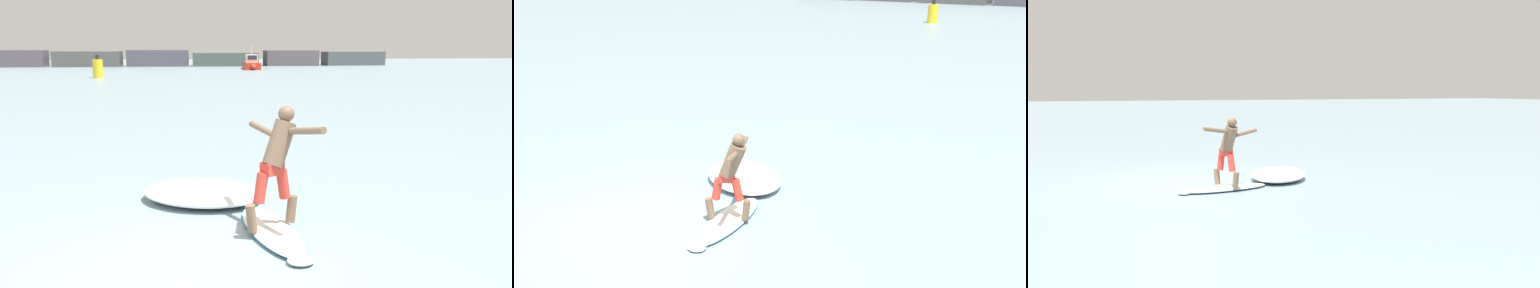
{
  "view_description": "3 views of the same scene",
  "coord_description": "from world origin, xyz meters",
  "views": [
    {
      "loc": [
        0.17,
        -5.19,
        2.42
      ],
      "look_at": [
        1.28,
        2.23,
        0.97
      ],
      "focal_mm": 35.0,
      "sensor_mm": 36.0,
      "label": 1
    },
    {
      "loc": [
        6.43,
        -5.13,
        4.31
      ],
      "look_at": [
        1.23,
        2.38,
        1.07
      ],
      "focal_mm": 35.0,
      "sensor_mm": 36.0,
      "label": 2
    },
    {
      "loc": [
        12.33,
        -1.77,
        2.29
      ],
      "look_at": [
        1.28,
        2.4,
        1.01
      ],
      "focal_mm": 35.0,
      "sensor_mm": 36.0,
      "label": 3
    }
  ],
  "objects": [
    {
      "name": "surfer",
      "position": [
        1.38,
        1.01,
        1.03
      ],
      "size": [
        0.95,
        1.41,
        1.6
      ],
      "color": "brown",
      "rests_on": "surfboard"
    },
    {
      "name": "surfboard",
      "position": [
        1.31,
        0.93,
        0.05
      ],
      "size": [
        0.91,
        2.19,
        0.23
      ],
      "color": "white",
      "rests_on": "ground"
    },
    {
      "name": "ground_plane",
      "position": [
        0.0,
        0.0,
        0.0
      ],
      "size": [
        200.0,
        200.0,
        0.0
      ],
      "primitive_type": "plane",
      "color": "#7A949F"
    },
    {
      "name": "wave_foam_at_tail",
      "position": [
        0.46,
        2.54,
        0.14
      ],
      "size": [
        2.37,
        2.09,
        0.28
      ],
      "color": "white",
      "rests_on": "ground"
    }
  ]
}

